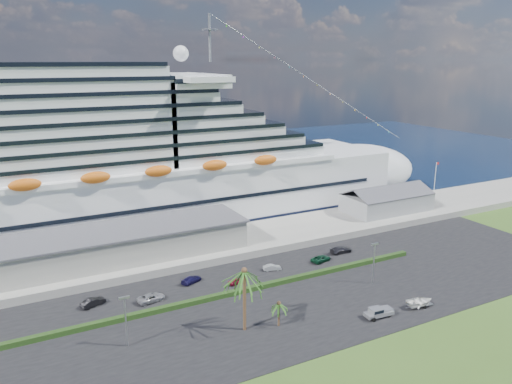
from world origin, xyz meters
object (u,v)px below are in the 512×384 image
cruise_ship (94,168)px  boat_trailer (420,302)px  pickup_truck (378,312)px  parked_car_3 (191,280)px

cruise_ship → boat_trailer: 81.25m
cruise_ship → boat_trailer: bearing=-58.0°
cruise_ship → pickup_truck: (33.43, -66.96, -15.58)m
boat_trailer → cruise_ship: bearing=122.0°
parked_car_3 → cruise_ship: bearing=-10.5°
pickup_truck → boat_trailer: 8.90m
cruise_ship → parked_car_3: (10.08, -39.38, -15.92)m
boat_trailer → pickup_truck: bearing=175.7°
cruise_ship → boat_trailer: cruise_ship is taller
parked_car_3 → boat_trailer: 42.85m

